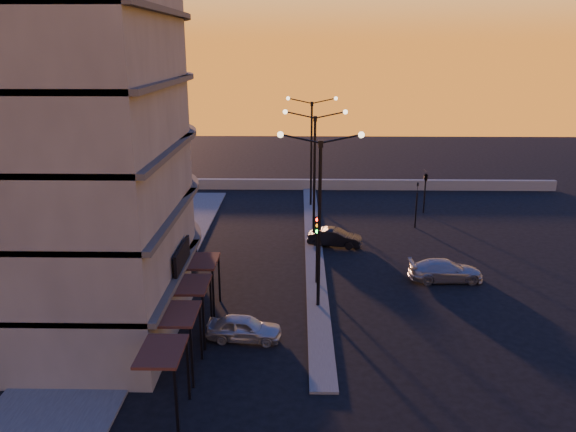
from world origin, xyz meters
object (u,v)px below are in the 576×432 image
at_px(car_sedan, 335,238).
at_px(traffic_light_main, 317,239).
at_px(car_wagon, 446,270).
at_px(car_hatchback, 244,328).
at_px(streetlamp_mid, 314,167).

bearing_deg(car_sedan, traffic_light_main, 179.53).
xyz_separation_m(car_sedan, car_wagon, (6.28, -5.96, 0.02)).
distance_m(traffic_light_main, car_sedan, 7.36).
bearing_deg(car_hatchback, car_sedan, -15.90).
distance_m(traffic_light_main, car_hatchback, 7.77).
distance_m(streetlamp_mid, car_wagon, 11.14).
bearing_deg(car_hatchback, traffic_light_main, -24.19).
distance_m(streetlamp_mid, traffic_light_main, 7.62).
distance_m(car_hatchback, car_wagon, 13.59).
xyz_separation_m(car_hatchback, car_wagon, (11.43, 7.35, 0.03)).
bearing_deg(car_wagon, traffic_light_main, 94.35).
height_order(traffic_light_main, car_hatchback, traffic_light_main).
relative_size(traffic_light_main, car_wagon, 0.97).
xyz_separation_m(traffic_light_main, car_sedan, (1.50, 6.84, -2.27)).
relative_size(car_hatchback, car_wagon, 0.82).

